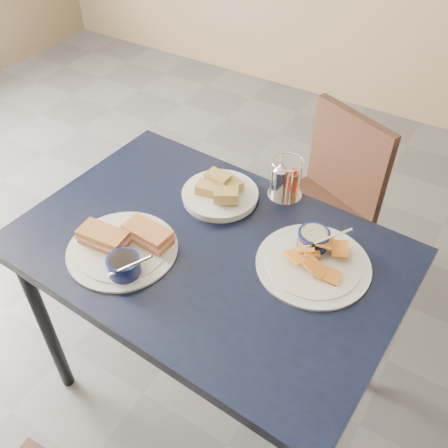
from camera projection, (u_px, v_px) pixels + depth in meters
The scene contains 7 objects.
ground at pixel (227, 445), 1.76m from camera, with size 6.00×6.00×0.00m, color #4B4C50.
dining_table at pixel (208, 264), 1.48m from camera, with size 1.14×0.80×0.75m.
chair_far at pixel (322, 192), 2.06m from camera, with size 0.49×0.49×0.81m.
sandwich_plate at pixel (124, 246), 1.40m from camera, with size 0.32×0.31×0.12m.
plantain_plate at pixel (314, 256), 1.38m from camera, with size 0.32×0.32×0.12m.
bread_basket at pixel (220, 193), 1.57m from camera, with size 0.24×0.24×0.07m.
condiment_caddy at pixel (285, 181), 1.56m from camera, with size 0.11×0.11×0.14m.
Camera 1 is at (0.38, -0.65, 1.77)m, focal length 40.00 mm.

